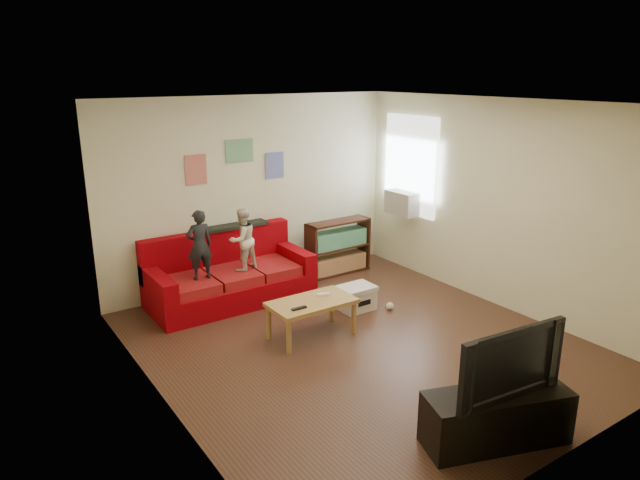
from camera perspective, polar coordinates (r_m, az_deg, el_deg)
room_shell at (r=6.18m, az=4.17°, el=0.91°), size 4.52×5.02×2.72m
sofa at (r=7.84m, az=-9.15°, el=-3.73°), size 2.17×1.00×0.95m
child_a at (r=7.34m, az=-11.96°, el=-0.48°), size 0.34×0.24×0.90m
child_b at (r=7.58m, az=-7.77°, el=0.05°), size 0.47×0.40×0.84m
coffee_table at (r=6.68m, az=-0.83°, el=-6.60°), size 1.00×0.55×0.45m
remote at (r=6.43m, az=-2.12°, el=-6.83°), size 0.18×0.05×0.02m
game_controller at (r=6.79m, az=0.35°, el=-5.47°), size 0.16×0.09×0.03m
bookshelf at (r=8.76m, az=1.79°, el=-0.98°), size 1.03×0.31×0.83m
window at (r=8.76m, az=9.00°, el=7.37°), size 0.04×1.08×1.48m
ac_unit at (r=8.79m, az=8.26°, el=3.70°), size 0.28×0.55×0.35m
artwork_left at (r=7.80m, az=-12.31°, el=6.88°), size 0.30×0.01×0.40m
artwork_center at (r=8.03m, az=-8.06°, el=8.81°), size 0.42×0.01×0.32m
artwork_right at (r=8.32m, az=-4.57°, el=7.45°), size 0.30×0.01×0.38m
file_box at (r=7.51m, az=3.66°, el=-5.76°), size 0.47×0.35×0.32m
tv_stand at (r=5.20m, az=17.22°, el=-16.60°), size 1.30×0.80×0.46m
television at (r=4.94m, az=17.76°, el=-11.31°), size 1.08×0.25×0.62m
tissue at (r=7.58m, az=7.00°, el=-6.58°), size 0.11×0.11×0.10m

